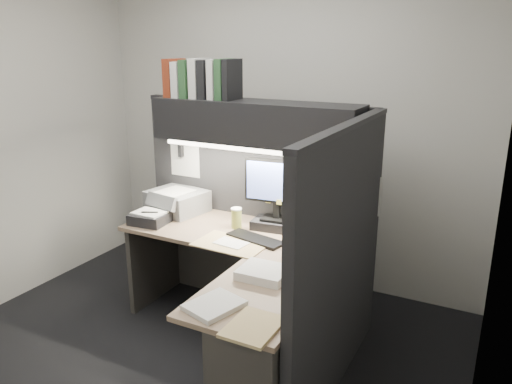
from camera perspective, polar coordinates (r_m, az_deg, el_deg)
floor at (r=3.60m, az=-7.84°, el=-18.01°), size 3.50×3.50×0.00m
wall_back at (r=4.32m, az=3.04°, el=7.44°), size 3.50×0.04×2.70m
wall_right at (r=2.48m, az=25.89°, el=-1.23°), size 0.04×3.00×2.70m
partition_back at (r=3.94m, az=-0.15°, el=-1.68°), size 1.90×0.06×1.60m
partition_right at (r=2.96m, az=9.53°, el=-8.41°), size 0.06×1.50×1.60m
desk at (r=3.17m, az=-1.70°, el=-13.64°), size 1.70×1.53×0.73m
overhead_shelf at (r=3.58m, az=-0.15°, el=7.97°), size 1.55×0.34×0.30m
task_light_tube at (r=3.49m, az=-1.23°, el=4.90°), size 1.32×0.04×0.04m
monitor at (r=3.61m, az=2.38°, el=-1.15°), size 0.48×0.25×0.52m
keyboard at (r=3.46m, az=-0.08°, el=-5.39°), size 0.45×0.23×0.02m
mousepad at (r=3.37m, az=7.27°, el=-6.31°), size 0.29×0.27×0.00m
mouse at (r=3.36m, az=7.60°, el=-5.96°), size 0.08×0.12×0.04m
telephone at (r=3.44m, az=7.49°, el=-5.17°), size 0.29×0.29×0.08m
coffee_cup at (r=3.67m, az=-2.25°, el=-3.07°), size 0.09×0.09×0.14m
printer at (r=4.08m, az=-8.98°, el=-1.03°), size 0.48×0.43×0.17m
notebook_stack at (r=3.86m, az=-12.05°, el=-2.97°), size 0.29×0.25×0.08m
open_folder at (r=3.40m, az=-2.87°, el=-5.94°), size 0.49×0.33×0.01m
paper_stack_a at (r=2.94m, az=0.90°, el=-9.21°), size 0.29×0.25×0.05m
paper_stack_b at (r=2.64m, az=-4.77°, el=-12.78°), size 0.29×0.33×0.03m
manila_stack at (r=2.47m, az=-0.31°, el=-15.17°), size 0.23×0.30×0.02m
binder_row at (r=3.76m, az=-6.19°, el=12.73°), size 0.56×0.24×0.28m
pinned_papers at (r=3.39m, az=2.81°, el=-0.30°), size 1.76×1.31×0.51m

